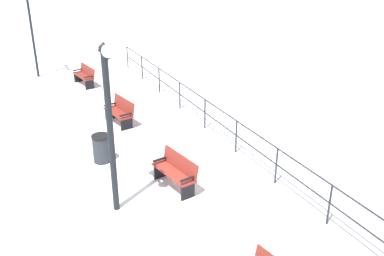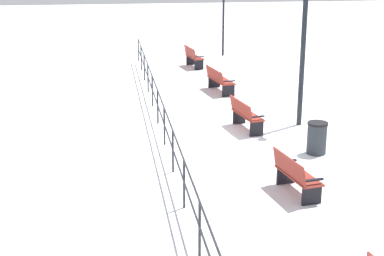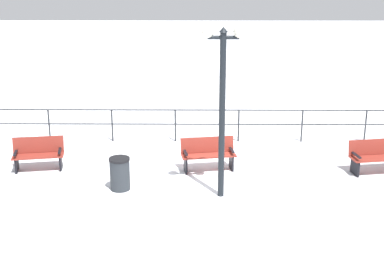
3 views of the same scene
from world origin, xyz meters
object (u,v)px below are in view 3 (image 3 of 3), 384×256
(bench_second, at_px, (38,154))
(lamppost_middle, at_px, (223,85))
(bench_fourth, at_px, (380,156))
(trash_bin, at_px, (120,174))
(bench_third, at_px, (208,154))

(bench_second, xyz_separation_m, lamppost_middle, (1.73, 4.98, 2.36))
(bench_fourth, bearing_deg, trash_bin, -89.26)
(bench_third, relative_size, lamppost_middle, 0.37)
(lamppost_middle, height_order, trash_bin, lamppost_middle)
(bench_second, height_order, bench_third, bench_third)
(lamppost_middle, relative_size, trash_bin, 4.96)
(bench_third, bearing_deg, lamppost_middle, -0.59)
(bench_second, xyz_separation_m, trash_bin, (1.36, 2.45, -0.02))
(bench_third, relative_size, bench_fourth, 0.88)
(trash_bin, bearing_deg, bench_fourth, 100.10)
(bench_third, bearing_deg, bench_fourth, 78.85)
(bench_fourth, bearing_deg, bench_third, -100.78)
(bench_second, distance_m, trash_bin, 2.80)
(bench_second, distance_m, lamppost_middle, 5.78)
(bench_third, height_order, lamppost_middle, lamppost_middle)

